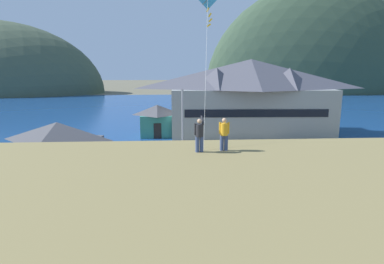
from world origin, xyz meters
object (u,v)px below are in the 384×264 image
wharf_dock (182,120)px  moored_boat_outer_mooring (199,116)px  parked_car_back_row_left (204,176)px  parked_car_lone_by_shed (264,175)px  storage_shed_near_lot (59,150)px  person_kite_flyer (199,134)px  flying_kite (208,6)px  parked_car_front_row_red (318,152)px  parked_car_front_row_silver (131,155)px  person_companion (224,133)px  parking_light_pole (182,118)px  parked_car_mid_row_far (350,175)px  parked_car_mid_row_center (200,156)px  parked_car_corner_spot (127,174)px  harbor_lodge (250,95)px  moored_boat_wharfside (165,118)px  storage_shed_waterside (158,120)px  parked_car_back_row_right (255,153)px

wharf_dock → moored_boat_outer_mooring: bearing=34.0°
wharf_dock → parked_car_back_row_left: size_ratio=2.65×
parked_car_lone_by_shed → storage_shed_near_lot: bearing=170.9°
parked_car_lone_by_shed → person_kite_flyer: size_ratio=2.34×
parked_car_lone_by_shed → flying_kite: bearing=-146.2°
parked_car_front_row_red → flying_kite: (-13.24, -10.29, 12.71)m
parked_car_front_row_silver → person_companion: bearing=-65.3°
wharf_dock → parking_light_pole: (-0.51, -23.65, 4.09)m
parked_car_mid_row_far → person_kite_flyer: size_ratio=2.33×
parked_car_mid_row_far → flying_kite: size_ratio=0.47×
parked_car_mid_row_center → parked_car_corner_spot: same height
parked_car_front_row_silver → person_companion: size_ratio=2.44×
moored_boat_outer_mooring → parked_car_front_row_red: (10.60, -29.56, 0.34)m
harbor_lodge → parking_light_pole: bearing=-131.9°
moored_boat_wharfside → flying_kite: size_ratio=0.67×
wharf_dock → parked_car_corner_spot: bearing=-99.5°
parked_car_mid_row_center → person_companion: (-0.02, -14.66, 5.44)m
moored_boat_outer_mooring → parked_car_mid_row_center: 30.45m
parked_car_front_row_red → moored_boat_outer_mooring: bearing=109.7°
parked_car_back_row_left → parked_car_corner_spot: bearing=173.0°
parked_car_back_row_left → parked_car_mid_row_far: 12.28m
parked_car_front_row_red → parked_car_mid_row_far: same height
parking_light_pole → flying_kite: 16.78m
parked_car_front_row_red → person_companion: person_companion is taller
parked_car_back_row_left → parking_light_pole: size_ratio=0.56×
flying_kite → parked_car_back_row_left: bearing=86.8°
storage_shed_waterside → parked_car_front_row_red: bearing=-39.3°
moored_boat_outer_mooring → parked_car_lone_by_shed: 36.43m
parked_car_mid_row_center → moored_boat_outer_mooring: bearing=85.8°
storage_shed_near_lot → parked_car_back_row_left: size_ratio=1.83×
parked_car_front_row_silver → parked_car_mid_row_far: (19.27, -7.44, 0.00)m
wharf_dock → flying_kite: (0.79, -37.54, 13.42)m
parked_car_corner_spot → parked_car_back_row_left: size_ratio=1.01×
parked_car_mid_row_far → parking_light_pole: parking_light_pole is taller
parked_car_corner_spot → parked_car_front_row_red: (19.57, 5.90, 0.00)m
storage_shed_near_lot → parked_car_back_row_right: size_ratio=1.84×
parked_car_back_row_right → parking_light_pole: (-7.62, 3.36, 3.37)m
storage_shed_near_lot → parked_car_front_row_silver: storage_shed_near_lot is taller
storage_shed_near_lot → parked_car_mid_row_far: (25.00, -3.43, -1.68)m
parked_car_corner_spot → moored_boat_outer_mooring: bearing=75.8°
person_kite_flyer → harbor_lodge: bearing=71.6°
moored_boat_outer_mooring → flying_kite: bearing=-93.8°
storage_shed_near_lot → person_kite_flyer: (11.59, -11.78, 3.78)m
harbor_lodge → person_companion: size_ratio=14.69×
parked_car_back_row_right → person_companion: bearing=-110.8°
parked_car_back_row_right → person_kite_flyer: 18.34m
parked_car_mid_row_center → person_kite_flyer: size_ratio=2.33×
person_kite_flyer → parked_car_front_row_silver: bearing=110.3°
moored_boat_outer_mooring → person_kite_flyer: size_ratio=3.73×
parked_car_corner_spot → parking_light_pole: parking_light_pole is taller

